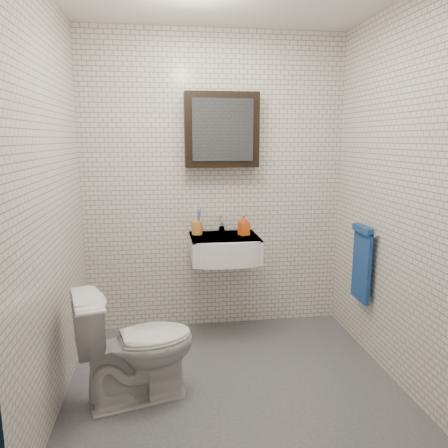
# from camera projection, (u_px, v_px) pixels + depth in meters

# --- Properties ---
(ground) EXTENTS (2.20, 2.00, 0.01)m
(ground) POSITION_uv_depth(u_px,v_px,m) (233.00, 382.00, 2.96)
(ground) COLOR #45474B
(ground) RESTS_ON ground
(room_shell) EXTENTS (2.22, 2.02, 2.51)m
(room_shell) POSITION_uv_depth(u_px,v_px,m) (234.00, 166.00, 2.68)
(room_shell) COLOR silver
(room_shell) RESTS_ON ground
(washbasin) EXTENTS (0.55, 0.50, 0.20)m
(washbasin) POSITION_uv_depth(u_px,v_px,m) (225.00, 248.00, 3.54)
(washbasin) COLOR white
(washbasin) RESTS_ON room_shell
(faucet) EXTENTS (0.06, 0.20, 0.15)m
(faucet) POSITION_uv_depth(u_px,v_px,m) (222.00, 224.00, 3.70)
(faucet) COLOR silver
(faucet) RESTS_ON washbasin
(mirror_cabinet) EXTENTS (0.60, 0.15, 0.60)m
(mirror_cabinet) POSITION_uv_depth(u_px,v_px,m) (222.00, 130.00, 3.54)
(mirror_cabinet) COLOR black
(mirror_cabinet) RESTS_ON room_shell
(towel_rail) EXTENTS (0.09, 0.30, 0.58)m
(towel_rail) POSITION_uv_depth(u_px,v_px,m) (362.00, 260.00, 3.31)
(towel_rail) COLOR silver
(towel_rail) RESTS_ON room_shell
(toothbrush_cup) EXTENTS (0.11, 0.11, 0.24)m
(toothbrush_cup) POSITION_uv_depth(u_px,v_px,m) (197.00, 227.00, 3.61)
(toothbrush_cup) COLOR #C57E31
(toothbrush_cup) RESTS_ON washbasin
(soap_bottle) EXTENTS (0.10, 0.10, 0.17)m
(soap_bottle) POSITION_uv_depth(u_px,v_px,m) (244.00, 225.00, 3.58)
(soap_bottle) COLOR orange
(soap_bottle) RESTS_ON washbasin
(toilet) EXTENTS (0.80, 0.58, 0.74)m
(toilet) POSITION_uv_depth(u_px,v_px,m) (136.00, 345.00, 2.73)
(toilet) COLOR silver
(toilet) RESTS_ON ground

